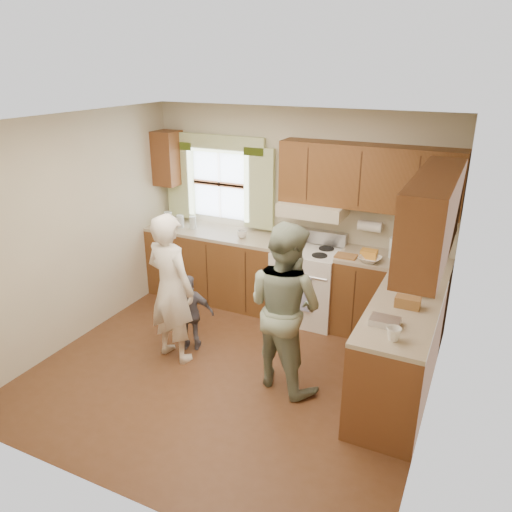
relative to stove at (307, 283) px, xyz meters
The scene contains 6 objects.
room 1.66m from the stove, 101.81° to the right, with size 3.80×3.80×3.80m.
kitchen_fixtures 0.60m from the stove, 48.95° to the right, with size 3.80×2.25×2.15m.
stove is the anchor object (origin of this frame).
woman_left 1.77m from the stove, 124.16° to the right, with size 0.59×0.38×1.61m, color white.
woman_right 1.43m from the stove, 79.27° to the right, with size 0.81×0.63×1.66m, color #2B492E.
child 1.52m from the stove, 126.20° to the right, with size 0.51×0.21×0.87m, color slate.
Camera 1 is at (2.12, -3.83, 2.98)m, focal length 35.00 mm.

